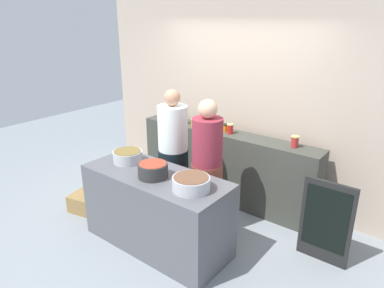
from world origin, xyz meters
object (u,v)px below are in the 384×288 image
(preserve_jar_2, at_px, (171,117))
(cooking_pot_right, at_px, (191,183))
(preserve_jar_0, at_px, (163,112))
(preserve_jar_5, at_px, (225,128))
(chalkboard_sign, at_px, (326,222))
(preserve_jar_3, at_px, (184,119))
(preserve_jar_1, at_px, (164,115))
(bread_crate, at_px, (88,203))
(preserve_jar_6, at_px, (230,129))
(cook_in_cap, at_px, (207,175))
(preserve_jar_4, at_px, (194,122))
(cooking_pot_left, at_px, (128,156))
(preserve_jar_7, at_px, (295,142))
(cooking_pot_center, at_px, (153,170))
(cook_with_tongs, at_px, (173,161))

(preserve_jar_2, distance_m, cooking_pot_right, 2.02)
(preserve_jar_0, height_order, preserve_jar_5, preserve_jar_0)
(preserve_jar_2, xyz_separation_m, chalkboard_sign, (2.54, -0.45, -0.60))
(preserve_jar_2, height_order, preserve_jar_3, preserve_jar_3)
(preserve_jar_1, height_order, bread_crate, preserve_jar_1)
(cooking_pot_right, bearing_deg, preserve_jar_6, 107.53)
(preserve_jar_3, height_order, cook_in_cap, cook_in_cap)
(preserve_jar_4, relative_size, cook_in_cap, 0.07)
(chalkboard_sign, bearing_deg, cooking_pot_left, -158.62)
(preserve_jar_7, bearing_deg, preserve_jar_2, -177.62)
(preserve_jar_1, height_order, cooking_pot_center, preserve_jar_1)
(preserve_jar_2, relative_size, preserve_jar_5, 1.22)
(preserve_jar_3, xyz_separation_m, preserve_jar_5, (0.67, 0.07, -0.01))
(bread_crate, distance_m, chalkboard_sign, 3.02)
(preserve_jar_6, distance_m, chalkboard_sign, 1.71)
(cooking_pot_center, xyz_separation_m, cook_in_cap, (0.26, 0.62, -0.22))
(bread_crate, bearing_deg, preserve_jar_6, 46.84)
(preserve_jar_4, height_order, cooking_pot_right, preserve_jar_4)
(cooking_pot_right, distance_m, bread_crate, 1.97)
(cooking_pot_center, height_order, cook_in_cap, cook_in_cap)
(preserve_jar_5, distance_m, chalkboard_sign, 1.82)
(cooking_pot_left, distance_m, cooking_pot_right, 1.03)
(preserve_jar_1, bearing_deg, preserve_jar_4, -3.82)
(preserve_jar_7, xyz_separation_m, cooking_pot_center, (-0.95, -1.47, -0.12))
(cooking_pot_right, bearing_deg, cook_with_tongs, 140.53)
(cooking_pot_center, height_order, cooking_pot_right, cooking_pot_center)
(preserve_jar_1, height_order, cook_in_cap, cook_in_cap)
(preserve_jar_1, distance_m, bread_crate, 1.72)
(preserve_jar_4, distance_m, preserve_jar_5, 0.48)
(preserve_jar_4, bearing_deg, preserve_jar_2, -179.29)
(bread_crate, bearing_deg, preserve_jar_4, 61.56)
(preserve_jar_0, relative_size, bread_crate, 0.33)
(cooking_pot_right, bearing_deg, chalkboard_sign, 40.72)
(cooking_pot_right, bearing_deg, cooking_pot_left, 174.36)
(preserve_jar_5, bearing_deg, preserve_jar_0, 177.89)
(cooking_pot_left, height_order, cooking_pot_center, cooking_pot_center)
(cooking_pot_right, bearing_deg, preserve_jar_0, 139.12)
(preserve_jar_7, height_order, cook_with_tongs, cook_with_tongs)
(preserve_jar_4, distance_m, cooking_pot_center, 1.50)
(cook_with_tongs, bearing_deg, preserve_jar_2, 132.94)
(preserve_jar_5, xyz_separation_m, preserve_jar_7, (1.01, -0.01, 0.02))
(cooking_pot_left, distance_m, cooking_pot_center, 0.54)
(preserve_jar_2, xyz_separation_m, cooking_pot_left, (0.44, -1.27, -0.12))
(preserve_jar_4, relative_size, cooking_pot_right, 0.30)
(preserve_jar_7, xyz_separation_m, cooking_pot_right, (-0.45, -1.46, -0.12))
(preserve_jar_5, relative_size, cooking_pot_right, 0.27)
(preserve_jar_2, relative_size, preserve_jar_7, 0.86)
(chalkboard_sign, bearing_deg, preserve_jar_6, 161.84)
(preserve_jar_4, xyz_separation_m, bread_crate, (-0.75, -1.38, -0.95))
(cooking_pot_left, relative_size, cook_with_tongs, 0.20)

